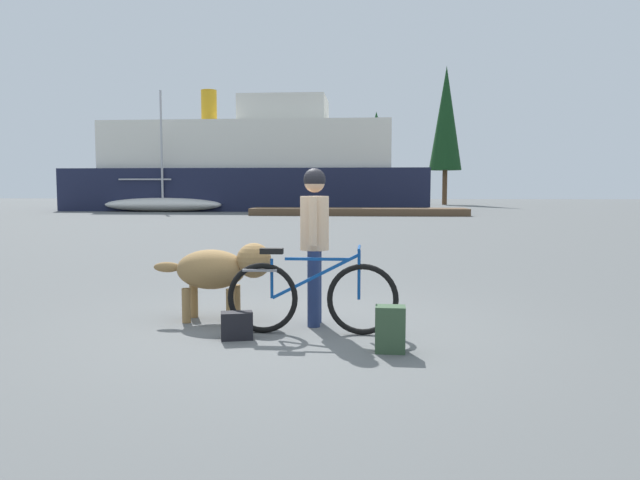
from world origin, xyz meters
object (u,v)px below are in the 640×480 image
(dog, at_px, (220,269))
(backpack, at_px, (390,329))
(handbag_pannier, at_px, (237,326))
(sailboat_moored, at_px, (163,204))
(person_cyclist, at_px, (315,231))
(ferry_boat, at_px, (252,168))
(bicycle, at_px, (311,296))

(dog, bearing_deg, backpack, -32.39)
(handbag_pannier, distance_m, sailboat_moored, 34.85)
(person_cyclist, relative_size, handbag_pannier, 5.48)
(ferry_boat, xyz_separation_m, sailboat_moored, (-5.13, -4.14, -2.45))
(dog, xyz_separation_m, backpack, (1.91, -1.21, -0.38))
(handbag_pannier, xyz_separation_m, sailboat_moored, (-12.09, 32.69, 0.35))
(backpack, bearing_deg, ferry_boat, 102.87)
(person_cyclist, height_order, sailboat_moored, sailboat_moored)
(ferry_boat, bearing_deg, backpack, -77.13)
(dog, height_order, backpack, dog)
(bicycle, relative_size, ferry_boat, 0.07)
(backpack, distance_m, sailboat_moored, 35.75)
(bicycle, bearing_deg, ferry_boat, 101.88)
(person_cyclist, height_order, handbag_pannier, person_cyclist)
(bicycle, relative_size, person_cyclist, 1.03)
(backpack, xyz_separation_m, handbag_pannier, (-1.54, 0.36, -0.08))
(bicycle, bearing_deg, person_cyclist, 90.32)
(bicycle, xyz_separation_m, person_cyclist, (-0.00, 0.44, 0.66))
(dog, distance_m, handbag_pannier, 1.04)
(bicycle, height_order, person_cyclist, person_cyclist)
(bicycle, relative_size, dog, 1.31)
(bicycle, height_order, handbag_pannier, bicycle)
(ferry_boat, bearing_deg, sailboat_moored, -141.07)
(dog, bearing_deg, sailboat_moored, 110.20)
(dog, relative_size, sailboat_moored, 0.18)
(person_cyclist, distance_m, ferry_boat, 36.96)
(bicycle, relative_size, backpack, 4.14)
(backpack, relative_size, handbag_pannier, 1.36)
(person_cyclist, distance_m, handbag_pannier, 1.39)
(backpack, bearing_deg, dog, 147.61)
(ferry_boat, height_order, sailboat_moored, ferry_boat)
(ferry_boat, bearing_deg, handbag_pannier, -79.30)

